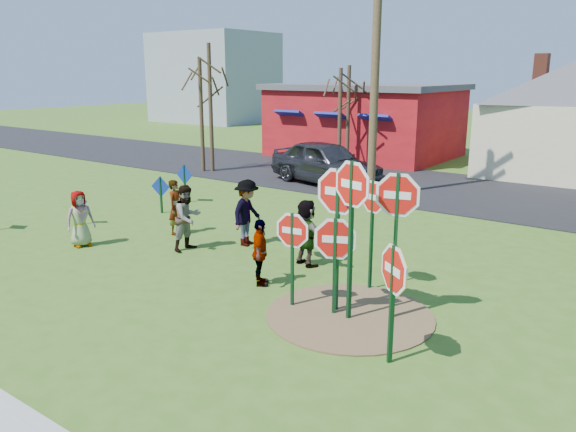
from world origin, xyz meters
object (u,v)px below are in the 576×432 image
person_a (80,219)px  utility_pole (376,55)px  stop_sign_c (352,204)px  stop_sign_a (292,239)px  person_b (176,207)px  stop_sign_b (373,207)px  suv (326,162)px  stop_sign_d (397,209)px

person_a → utility_pole: utility_pole is taller
stop_sign_c → person_a: (-8.09, -0.19, -1.48)m
stop_sign_a → person_b: bearing=149.8°
stop_sign_b → suv: 11.58m
stop_sign_d → utility_pole: bearing=105.4°
stop_sign_a → stop_sign_c: 1.48m
person_b → utility_pole: (2.19, 7.65, 4.32)m
stop_sign_c → utility_pole: size_ratio=0.33×
stop_sign_b → utility_pole: utility_pole is taller
stop_sign_a → person_b: stop_sign_a is taller
stop_sign_a → stop_sign_c: stop_sign_c is taller
suv → utility_pole: 5.06m
stop_sign_a → utility_pole: 11.13m
stop_sign_c → stop_sign_a: bearing=-158.6°
stop_sign_c → suv: (-7.35, 10.82, -1.31)m
stop_sign_a → person_a: (-6.87, -0.07, -0.64)m
stop_sign_b → stop_sign_d: size_ratio=0.85×
stop_sign_b → stop_sign_c: size_ratio=0.79×
stop_sign_b → person_a: bearing=-148.7°
person_b → utility_pole: bearing=-30.0°
stop_sign_c → suv: bearing=139.7°
person_a → person_b: 2.60m
stop_sign_d → person_b: size_ratio=1.87×
stop_sign_d → stop_sign_c: bearing=-155.7°
stop_sign_a → utility_pole: size_ratio=0.21×
stop_sign_b → person_a: 7.96m
stop_sign_b → person_a: (-7.69, -1.79, -1.05)m
stop_sign_b → suv: size_ratio=0.48×
stop_sign_a → suv: bearing=110.6°
stop_sign_a → person_a: stop_sign_a is taller
suv → utility_pole: size_ratio=0.53×
suv → stop_sign_b: bearing=-129.6°
stop_sign_d → utility_pole: size_ratio=0.30×
suv → stop_sign_c: bearing=-132.4°
stop_sign_c → utility_pole: bearing=131.2°
stop_sign_c → person_b: bearing=178.5°
stop_sign_c → stop_sign_d: bearing=54.4°
person_a → suv: bearing=10.6°
person_b → stop_sign_b: bearing=-108.5°
person_b → stop_sign_d: bearing=-116.0°
person_b → suv: bearing=-11.0°
stop_sign_c → suv: stop_sign_c is taller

